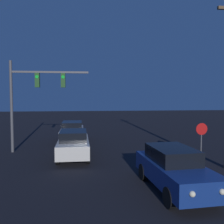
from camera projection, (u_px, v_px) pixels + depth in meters
car_near at (174, 168)px, 9.29m from camera, size 1.97×4.56×1.59m
car_mid at (73, 144)px, 14.17m from camera, size 1.78×4.50×1.59m
car_far at (72, 131)px, 19.10m from camera, size 1.76×4.49×1.59m
traffic_signal_mast at (32, 91)px, 15.61m from camera, size 4.87×0.30×5.72m
stop_sign at (201, 135)px, 13.25m from camera, size 0.63×0.07×2.09m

